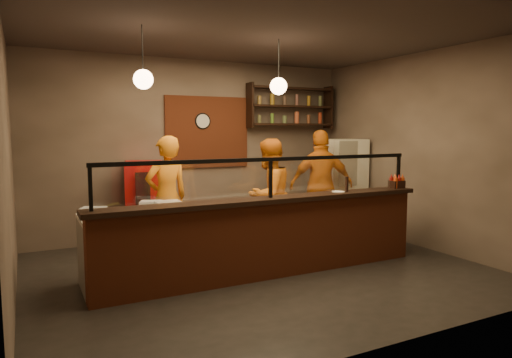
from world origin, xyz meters
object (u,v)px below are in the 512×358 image
wall_clock (202,121)px  pepper_mill (347,184)px  fridge (342,185)px  pizza_dough (260,202)px  red_cooler (145,203)px  condiment_caddy (397,184)px  cook_mid (269,195)px  cook_right (321,185)px  cook_left (167,198)px

wall_clock → pepper_mill: wall_clock is taller
fridge → pizza_dough: size_ratio=3.70×
red_cooler → condiment_caddy: bearing=-22.3°
red_cooler → fridge: bearing=5.3°
wall_clock → pepper_mill: size_ratio=1.40×
wall_clock → cook_mid: bearing=-71.5°
pizza_dough → fridge: bearing=26.7°
pizza_dough → pepper_mill: (1.07, -0.63, 0.26)m
cook_right → condiment_caddy: cook_right is taller
condiment_caddy → red_cooler: bearing=143.1°
wall_clock → pizza_dough: bearing=-88.0°
cook_mid → pizza_dough: bearing=27.1°
cook_mid → condiment_caddy: bearing=119.3°
cook_left → red_cooler: cook_left is taller
cook_right → pepper_mill: 1.54m
cook_left → fridge: cook_left is taller
cook_left → condiment_caddy: cook_left is taller
condiment_caddy → pepper_mill: pepper_mill is taller
condiment_caddy → wall_clock: bearing=127.3°
fridge → pizza_dough: 2.71m
red_cooler → cook_right: bearing=-5.1°
fridge → red_cooler: size_ratio=1.24×
cook_right → red_cooler: cook_right is taller
cook_right → condiment_caddy: bearing=123.0°
red_cooler → condiment_caddy: red_cooler is taller
pepper_mill → condiment_caddy: bearing=0.1°
red_cooler → pepper_mill: red_cooler is taller
fridge → cook_mid: bearing=-152.5°
red_cooler → pizza_dough: 2.21m
red_cooler → wall_clock: bearing=29.6°
cook_mid → pizza_dough: (-0.45, -0.56, 0.00)m
fridge → pizza_dough: (-2.43, -1.22, 0.02)m
red_cooler → condiment_caddy: (3.26, -2.44, 0.41)m
cook_mid → pepper_mill: size_ratio=8.38×
red_cooler → condiment_caddy: size_ratio=6.95×
cook_left → cook_right: 2.77m
pizza_dough → pepper_mill: pepper_mill is taller
cook_right → cook_left: bearing=16.1°
pizza_dough → pepper_mill: size_ratio=2.22×
pepper_mill → cook_left: bearing=145.9°
cook_mid → condiment_caddy: cook_mid is taller
cook_left → pizza_dough: cook_left is taller
cook_left → cook_right: size_ratio=0.95×
wall_clock → pizza_dough: size_ratio=0.63×
cook_left → fridge: 3.57m
condiment_caddy → cook_right: bearing=105.4°
cook_right → condiment_caddy: (0.39, -1.42, 0.15)m
pizza_dough → cook_left: bearing=142.6°
cook_mid → fridge: (1.97, 0.66, -0.02)m
cook_mid → pizza_dough: size_ratio=3.77×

